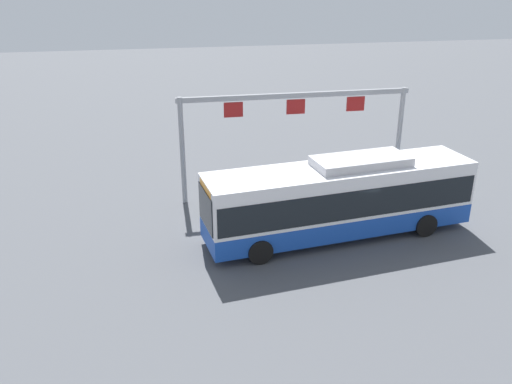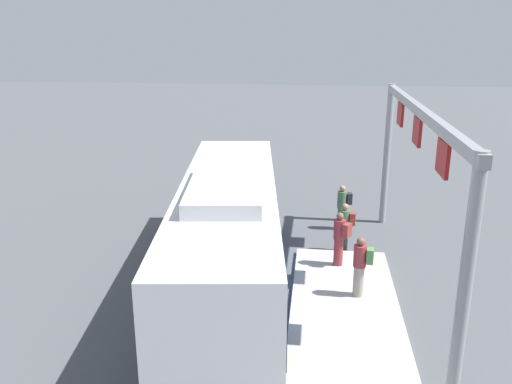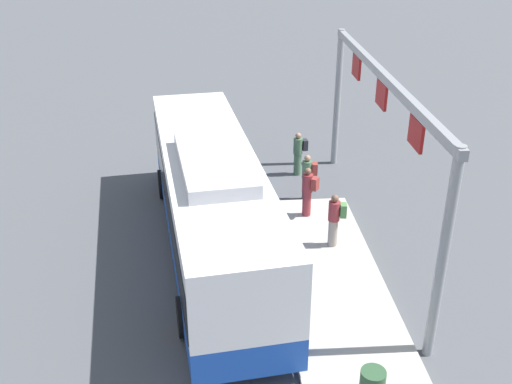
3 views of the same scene
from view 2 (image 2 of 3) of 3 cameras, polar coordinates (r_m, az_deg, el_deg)
ground_plane at (r=15.01m, az=-2.91°, el=-10.60°), size 120.00×120.00×0.00m
platform_curb at (r=12.93m, az=9.92°, el=-15.38°), size 10.00×2.80×0.16m
bus_main at (r=14.26m, az=-3.02°, el=-4.14°), size 11.67×3.87×3.46m
person_boarding at (r=19.31m, az=9.40°, el=-1.52°), size 0.38×0.56×1.67m
person_waiting_near at (r=15.96m, az=9.12°, el=-4.92°), size 0.54×0.61×1.67m
person_waiting_mid at (r=14.26m, az=11.31°, el=-7.80°), size 0.38×0.56×1.67m
person_waiting_far at (r=17.33m, az=9.67°, el=-3.72°), size 0.38×0.56×1.67m
platform_sign_gantry at (r=14.34m, az=16.90°, el=3.79°), size 11.37×0.24×5.20m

